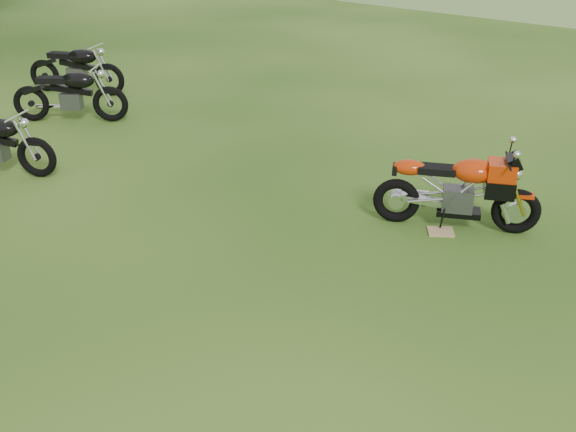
% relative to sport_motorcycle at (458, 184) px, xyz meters
% --- Properties ---
extents(ground, '(120.00, 120.00, 0.00)m').
position_rel_sport_motorcycle_xyz_m(ground, '(-1.39, -2.00, -0.53)').
color(ground, '#173F0D').
rests_on(ground, ground).
extents(sport_motorcycle, '(1.78, 0.53, 1.06)m').
position_rel_sport_motorcycle_xyz_m(sport_motorcycle, '(0.00, 0.00, 0.00)').
color(sport_motorcycle, '#BF2D06').
rests_on(sport_motorcycle, ground).
extents(plywood_board, '(0.30, 0.25, 0.02)m').
position_rel_sport_motorcycle_xyz_m(plywood_board, '(-0.14, -0.17, -0.52)').
color(plywood_board, tan).
rests_on(plywood_board, ground).
extents(vintage_moto_b, '(1.90, 0.70, 0.98)m').
position_rel_sport_motorcycle_xyz_m(vintage_moto_b, '(-6.08, 2.93, -0.04)').
color(vintage_moto_b, black).
rests_on(vintage_moto_b, ground).
extents(vintage_moto_d, '(1.92, 0.56, 1.00)m').
position_rel_sport_motorcycle_xyz_m(vintage_moto_d, '(-6.76, 4.57, -0.03)').
color(vintage_moto_d, black).
rests_on(vintage_moto_d, ground).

